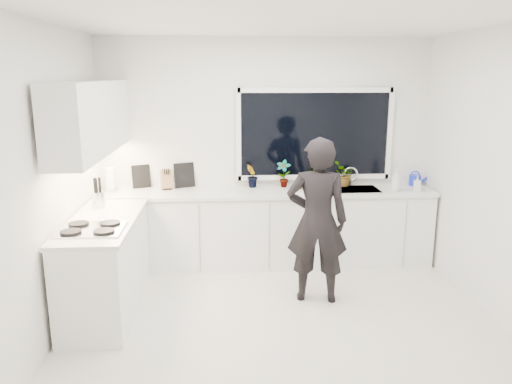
{
  "coord_description": "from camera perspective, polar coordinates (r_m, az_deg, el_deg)",
  "views": [
    {
      "loc": [
        -0.5,
        -4.3,
        2.26
      ],
      "look_at": [
        -0.2,
        0.4,
        1.15
      ],
      "focal_mm": 35.0,
      "sensor_mm": 36.0,
      "label": 1
    }
  ],
  "objects": [
    {
      "name": "floor",
      "position": [
        4.89,
        2.75,
        -14.43
      ],
      "size": [
        4.0,
        3.5,
        0.02
      ],
      "primitive_type": "cube",
      "color": "beige",
      "rests_on": "ground"
    },
    {
      "name": "wall_back",
      "position": [
        6.15,
        1.07,
        4.76
      ],
      "size": [
        4.0,
        0.02,
        2.7
      ],
      "primitive_type": "cube",
      "color": "white",
      "rests_on": "ground"
    },
    {
      "name": "wall_left",
      "position": [
        4.64,
        -22.53,
        0.94
      ],
      "size": [
        0.02,
        3.5,
        2.7
      ],
      "primitive_type": "cube",
      "color": "white",
      "rests_on": "ground"
    },
    {
      "name": "wall_right",
      "position": [
        5.06,
        26.19,
        1.53
      ],
      "size": [
        0.02,
        3.5,
        2.7
      ],
      "primitive_type": "cube",
      "color": "white",
      "rests_on": "ground"
    },
    {
      "name": "ceiling",
      "position": [
        4.35,
        3.17,
        19.19
      ],
      "size": [
        4.0,
        3.5,
        0.02
      ],
      "primitive_type": "cube",
      "color": "white",
      "rests_on": "wall_back"
    },
    {
      "name": "window",
      "position": [
        6.16,
        6.71,
        6.57
      ],
      "size": [
        1.8,
        0.02,
        1.0
      ],
      "primitive_type": "cube",
      "color": "black",
      "rests_on": "wall_back"
    },
    {
      "name": "base_cabinets_back",
      "position": [
        6.05,
        1.27,
        -4.23
      ],
      "size": [
        3.92,
        0.58,
        0.88
      ],
      "primitive_type": "cube",
      "color": "white",
      "rests_on": "floor"
    },
    {
      "name": "base_cabinets_left",
      "position": [
        5.13,
        -16.74,
        -8.12
      ],
      "size": [
        0.58,
        1.6,
        0.88
      ],
      "primitive_type": "cube",
      "color": "white",
      "rests_on": "floor"
    },
    {
      "name": "countertop_back",
      "position": [
        5.92,
        1.3,
        -0.01
      ],
      "size": [
        3.94,
        0.62,
        0.04
      ],
      "primitive_type": "cube",
      "color": "silver",
      "rests_on": "base_cabinets_back"
    },
    {
      "name": "countertop_left",
      "position": [
        4.98,
        -17.1,
        -3.18
      ],
      "size": [
        0.62,
        1.6,
        0.04
      ],
      "primitive_type": "cube",
      "color": "silver",
      "rests_on": "base_cabinets_left"
    },
    {
      "name": "upper_cabinets",
      "position": [
        5.18,
        -18.24,
        8.07
      ],
      "size": [
        0.34,
        2.1,
        0.7
      ],
      "primitive_type": "cube",
      "color": "white",
      "rests_on": "wall_left"
    },
    {
      "name": "sink",
      "position": [
        6.11,
        11.15,
        -0.12
      ],
      "size": [
        0.58,
        0.42,
        0.14
      ],
      "primitive_type": "cube",
      "color": "silver",
      "rests_on": "countertop_back"
    },
    {
      "name": "faucet",
      "position": [
        6.27,
        10.75,
        1.73
      ],
      "size": [
        0.03,
        0.03,
        0.22
      ],
      "primitive_type": "cylinder",
      "color": "silver",
      "rests_on": "countertop_back"
    },
    {
      "name": "stovetop",
      "position": [
        4.65,
        -18.33,
        -3.98
      ],
      "size": [
        0.56,
        0.48,
        0.03
      ],
      "primitive_type": "cube",
      "color": "black",
      "rests_on": "countertop_left"
    },
    {
      "name": "person",
      "position": [
        5.01,
        6.99,
        -3.29
      ],
      "size": [
        0.67,
        0.49,
        1.68
      ],
      "primitive_type": "imported",
      "rotation": [
        0.0,
        0.0,
        2.99
      ],
      "color": "black",
      "rests_on": "floor"
    },
    {
      "name": "pizza_tray",
      "position": [
        5.96,
        6.44,
        0.35
      ],
      "size": [
        0.62,
        0.54,
        0.03
      ],
      "primitive_type": "cube",
      "rotation": [
        0.0,
        0.0,
        -0.37
      ],
      "color": "silver",
      "rests_on": "countertop_back"
    },
    {
      "name": "pizza",
      "position": [
        5.96,
        6.44,
        0.51
      ],
      "size": [
        0.56,
        0.48,
        0.01
      ],
      "primitive_type": "cube",
      "rotation": [
        0.0,
        0.0,
        -0.37
      ],
      "color": "#B02C17",
      "rests_on": "pizza_tray"
    },
    {
      "name": "watering_can",
      "position": [
        6.49,
        17.69,
        1.31
      ],
      "size": [
        0.18,
        0.18,
        0.13
      ],
      "primitive_type": "cylinder",
      "rotation": [
        0.0,
        0.0,
        -0.32
      ],
      "color": "#162DD3",
      "rests_on": "countertop_back"
    },
    {
      "name": "paper_towel_roll",
      "position": [
        6.12,
        -16.31,
        1.33
      ],
      "size": [
        0.12,
        0.12,
        0.26
      ],
      "primitive_type": "cylinder",
      "rotation": [
        0.0,
        0.0,
        -0.11
      ],
      "color": "white",
      "rests_on": "countertop_back"
    },
    {
      "name": "knife_block",
      "position": [
        6.05,
        -10.2,
        1.34
      ],
      "size": [
        0.15,
        0.13,
        0.22
      ],
      "primitive_type": "cube",
      "rotation": [
        0.0,
        0.0,
        0.28
      ],
      "color": "olive",
      "rests_on": "countertop_back"
    },
    {
      "name": "utensil_crock",
      "position": [
        5.41,
        -17.56,
        -0.83
      ],
      "size": [
        0.16,
        0.16,
        0.16
      ],
      "primitive_type": "cylinder",
      "rotation": [
        0.0,
        0.0,
        0.26
      ],
      "color": "silver",
      "rests_on": "countertop_left"
    },
    {
      "name": "picture_frame_large",
      "position": [
        6.19,
        -13.0,
        1.75
      ],
      "size": [
        0.21,
        0.1,
        0.28
      ],
      "primitive_type": "cube",
      "rotation": [
        0.0,
        0.0,
        0.38
      ],
      "color": "black",
      "rests_on": "countertop_back"
    },
    {
      "name": "picture_frame_small",
      "position": [
        6.12,
        -8.2,
        1.94
      ],
      "size": [
        0.24,
        0.11,
        0.3
      ],
      "primitive_type": "cube",
      "rotation": [
        0.0,
        0.0,
        0.37
      ],
      "color": "black",
      "rests_on": "countertop_back"
    },
    {
      "name": "herb_plants",
      "position": [
        6.12,
        6.79,
        2.06
      ],
      "size": [
        1.36,
        0.35,
        0.34
      ],
      "color": "#26662D",
      "rests_on": "countertop_back"
    },
    {
      "name": "soap_bottles",
      "position": [
        6.09,
        16.37,
        1.24
      ],
      "size": [
        0.38,
        0.14,
        0.28
      ],
      "color": "#D8BF66",
      "rests_on": "countertop_back"
    }
  ]
}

